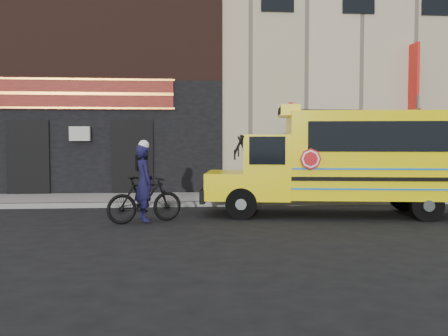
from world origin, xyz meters
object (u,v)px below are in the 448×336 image
school_bus (348,159)px  bicycle (145,199)px  cyclist (144,185)px  sign_pole (417,145)px

school_bus → bicycle: (-5.34, -0.83, -0.94)m
school_bus → bicycle: size_ratio=3.79×
bicycle → cyclist: 0.36m
school_bus → cyclist: (-5.35, -0.84, -0.58)m
school_bus → sign_pole: bearing=35.0°
bicycle → cyclist: bearing=115.7°
school_bus → cyclist: size_ratio=3.86×
sign_pole → bicycle: (-8.27, -2.88, -1.31)m
sign_pole → school_bus: bearing=-145.0°
sign_pole → bicycle: 8.86m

